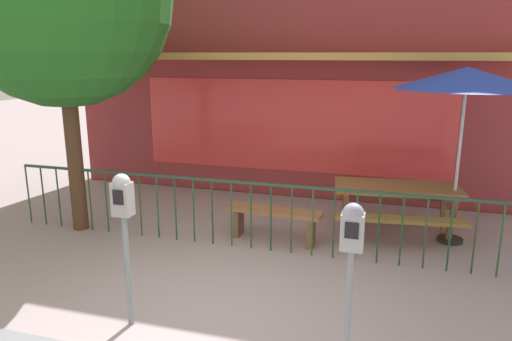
{
  "coord_description": "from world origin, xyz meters",
  "views": [
    {
      "loc": [
        1.79,
        -4.05,
        2.66
      ],
      "look_at": [
        -0.04,
        2.26,
        1.03
      ],
      "focal_mm": 33.19,
      "sensor_mm": 36.0,
      "label": 1
    }
  ],
  "objects_px": {
    "patio_umbrella": "(467,79)",
    "patio_bench": "(274,218)",
    "picnic_table_left": "(396,196)",
    "parking_meter_near": "(123,210)",
    "parking_meter_far": "(352,245)"
  },
  "relations": [
    {
      "from": "patio_bench",
      "to": "patio_umbrella",
      "type": "bearing_deg",
      "value": 15.41
    },
    {
      "from": "parking_meter_near",
      "to": "patio_umbrella",
      "type": "bearing_deg",
      "value": 44.13
    },
    {
      "from": "parking_meter_far",
      "to": "picnic_table_left",
      "type": "bearing_deg",
      "value": 83.77
    },
    {
      "from": "patio_bench",
      "to": "parking_meter_far",
      "type": "distance_m",
      "value": 3.11
    },
    {
      "from": "patio_umbrella",
      "to": "parking_meter_far",
      "type": "xyz_separation_m",
      "value": [
        -1.16,
        -3.38,
        -1.14
      ]
    },
    {
      "from": "parking_meter_far",
      "to": "patio_umbrella",
      "type": "bearing_deg",
      "value": 71.03
    },
    {
      "from": "picnic_table_left",
      "to": "parking_meter_near",
      "type": "xyz_separation_m",
      "value": [
        -2.53,
        -3.25,
        0.6
      ]
    },
    {
      "from": "parking_meter_far",
      "to": "parking_meter_near",
      "type": "bearing_deg",
      "value": 175.66
    },
    {
      "from": "patio_bench",
      "to": "parking_meter_near",
      "type": "relative_size",
      "value": 0.91
    },
    {
      "from": "picnic_table_left",
      "to": "parking_meter_near",
      "type": "bearing_deg",
      "value": -127.85
    },
    {
      "from": "picnic_table_left",
      "to": "parking_meter_far",
      "type": "height_order",
      "value": "parking_meter_far"
    },
    {
      "from": "parking_meter_near",
      "to": "parking_meter_far",
      "type": "bearing_deg",
      "value": -4.34
    },
    {
      "from": "picnic_table_left",
      "to": "parking_meter_near",
      "type": "relative_size",
      "value": 1.24
    },
    {
      "from": "patio_umbrella",
      "to": "patio_bench",
      "type": "xyz_separation_m",
      "value": [
        -2.47,
        -0.68,
        -1.97
      ]
    },
    {
      "from": "patio_umbrella",
      "to": "parking_meter_near",
      "type": "distance_m",
      "value": 4.76
    }
  ]
}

